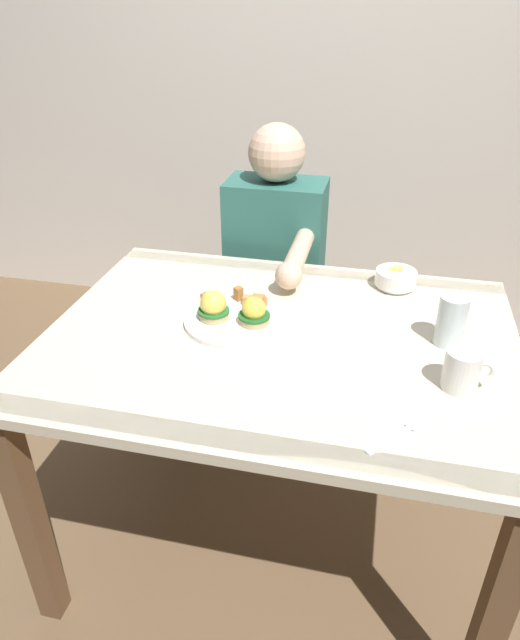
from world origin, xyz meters
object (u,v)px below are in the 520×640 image
Objects in this scene: fork at (398,435)px; eggs_benedict_plate at (234,315)px; water_glass_near at (451,324)px; diner_person at (275,266)px; fruit_bowl at (396,278)px; coffee_mug at (463,369)px; dining_table at (279,370)px.

eggs_benedict_plate is at bearing 141.04° from fork.
diner_person is at bearing 135.65° from water_glass_near.
fork is 0.40m from water_glass_near.
fruit_bowl is at bearing 115.44° from water_glass_near.
eggs_benedict_plate is 2.42× the size of coffee_mug.
dining_table is 0.19m from eggs_benedict_plate.
fruit_bowl is 0.91× the size of water_glass_near.
fruit_bowl is 0.31m from water_glass_near.
water_glass_near is 0.12× the size of diner_person.
fruit_bowl is 0.66m from fork.
dining_table is 0.62m from diner_person.
fork is at bearing -123.96° from coffee_mug.
dining_table is 4.44× the size of eggs_benedict_plate.
diner_person reaches higher than fruit_bowl.
coffee_mug is at bearing -15.81° from eggs_benedict_plate.
eggs_benedict_plate is 2.08× the size of fork.
coffee_mug is at bearing -72.03° from fruit_bowl.
water_glass_near is (0.13, -0.28, 0.03)m from fruit_bowl.
water_glass_near reaches higher than fork.
fork is 0.99× the size of water_glass_near.
coffee_mug reaches higher than dining_table.
eggs_benedict_plate is at bearing 164.41° from dining_table.
water_glass_near is (0.42, 0.06, 0.16)m from dining_table.
dining_table is at bearing 133.97° from fork.
fork is at bearing -38.96° from eggs_benedict_plate.
diner_person reaches higher than fork.
water_glass_near reaches higher than fruit_bowl.
fruit_bowl is at bearing 91.92° from fork.
fork is at bearing -88.08° from fruit_bowl.
diner_person is (-0.01, 0.56, -0.12)m from eggs_benedict_plate.
eggs_benedict_plate is 2.25× the size of fruit_bowl.
coffee_mug is at bearing -84.84° from water_glass_near.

